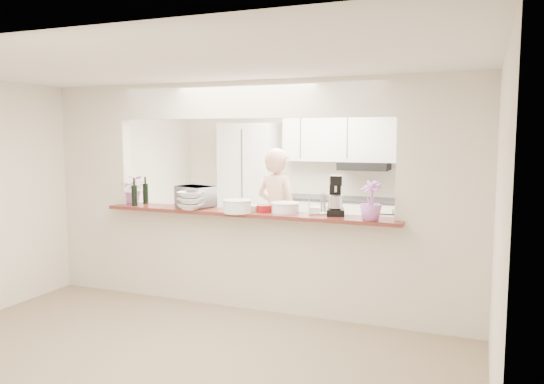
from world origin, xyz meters
The scene contains 19 objects.
floor centered at (0.00, 0.00, 0.00)m, with size 6.00×6.00×0.00m, color gray.
tile_overlay centered at (0.00, 1.55, 0.01)m, with size 5.00×2.90×0.01m, color silver.
partition centered at (0.00, 0.00, 1.48)m, with size 5.00×0.15×2.50m.
bar_counter centered at (0.00, 0.00, 0.58)m, with size 3.40×0.38×1.09m.
kitchen_cabinets centered at (-0.19, 2.72, 0.97)m, with size 3.15×0.62×2.25m.
refrigerator centered at (2.05, 2.65, 0.85)m, with size 0.75×0.70×1.70m, color #B1B0B6.
flower_left centered at (-1.56, 0.05, 1.26)m, with size 0.31×0.27×0.34m, color #CC6CB0.
wine_bottle_a centered at (-1.40, -0.15, 1.22)m, with size 0.07×0.07×0.33m.
wine_bottle_b centered at (-1.40, 0.07, 1.22)m, with size 0.07×0.07×0.33m.
toaster_oven centered at (-0.70, 0.05, 1.21)m, with size 0.43×0.29×0.24m, color #B2B3B7.
serving_bowls centered at (-0.63, -0.17, 1.19)m, with size 0.27×0.27×0.20m, color white.
plate_stack_a centered at (-0.05, -0.19, 1.16)m, with size 0.31×0.31×0.14m.
plate_stack_b centered at (0.42, 0.03, 1.14)m, with size 0.31×0.31×0.11m.
red_bowl centered at (0.20, -0.03, 1.13)m, with size 0.16×0.16×0.08m, color maroon.
tan_bowl centered at (0.05, -0.03, 1.12)m, with size 0.14×0.14×0.07m, color beige.
utensil_caddy centered at (0.80, 0.05, 1.18)m, with size 0.27×0.21×0.23m.
stand_mixer centered at (0.97, 0.06, 1.28)m, with size 0.25×0.32×0.42m.
flower_right centered at (1.38, -0.15, 1.29)m, with size 0.22×0.22×0.39m, color #B763B3.
person centered at (-0.10, 1.14, 0.87)m, with size 0.63×0.42×1.74m, color #DBA78E.
Camera 1 is at (2.39, -5.27, 1.94)m, focal length 35.00 mm.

